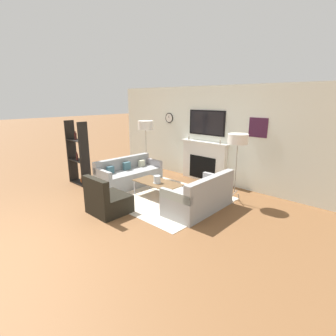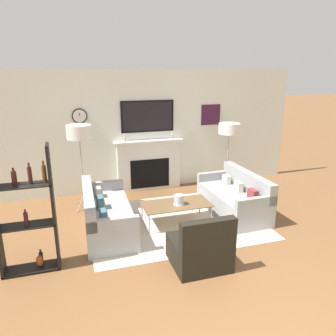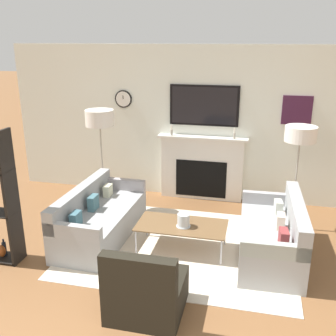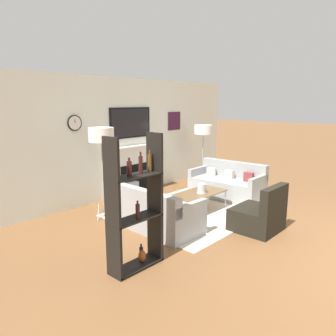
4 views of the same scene
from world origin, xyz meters
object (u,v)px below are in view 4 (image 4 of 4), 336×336
couch_left (151,212)px  floor_lamp_left (101,136)px  armchair (259,216)px  hurricane_candle (201,189)px  floor_lamp_right (203,130)px  couch_right (228,185)px  coffee_table (198,194)px  shelf_unit (136,208)px

couch_left → floor_lamp_left: size_ratio=1.06×
couch_left → armchair: bearing=-52.3°
armchair → floor_lamp_left: bearing=120.9°
hurricane_candle → floor_lamp_left: size_ratio=0.11×
couch_left → hurricane_candle: couch_left is taller
floor_lamp_right → hurricane_candle: bearing=-144.1°
couch_right → hurricane_candle: couch_right is taller
hurricane_candle → floor_lamp_right: (1.48, 1.07, 1.01)m
coffee_table → shelf_unit: 2.53m
couch_left → armchair: armchair is taller
couch_right → shelf_unit: shelf_unit is taller
armchair → shelf_unit: bearing=165.0°
hurricane_candle → floor_lamp_left: 2.21m
coffee_table → hurricane_candle: hurricane_candle is taller
couch_right → coffee_table: bearing=-175.8°
couch_left → floor_lamp_left: bearing=107.9°
couch_right → floor_lamp_left: size_ratio=0.96×
floor_lamp_left → shelf_unit: 2.11m
coffee_table → shelf_unit: bearing=-161.9°
couch_left → couch_right: couch_right is taller
couch_right → couch_left: bearing=180.0°
hurricane_candle → floor_lamp_right: 2.09m
armchair → floor_lamp_right: floor_lamp_right is taller
armchair → coffee_table: size_ratio=0.67×
floor_lamp_left → coffee_table: bearing=-33.6°
couch_right → armchair: size_ratio=2.02×
coffee_table → hurricane_candle: (0.03, -0.05, 0.10)m
couch_right → armchair: bearing=-132.1°
armchair → coffee_table: armchair is taller
shelf_unit → hurricane_candle: bearing=16.9°
floor_lamp_left → shelf_unit: bearing=-114.4°
floor_lamp_right → shelf_unit: shelf_unit is taller
coffee_table → floor_lamp_left: (-1.55, 1.03, 1.20)m
couch_right → floor_lamp_right: (0.30, 0.94, 1.18)m
coffee_table → shelf_unit: (-2.36, -0.77, 0.46)m
couch_left → shelf_unit: 1.52m
couch_right → hurricane_candle: size_ratio=8.55×
hurricane_candle → floor_lamp_right: size_ratio=0.12×
couch_left → hurricane_candle: size_ratio=9.41×
couch_right → shelf_unit: bearing=-166.4°
couch_left → couch_right: (2.46, -0.00, 0.01)m
shelf_unit → couch_right: bearing=13.6°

